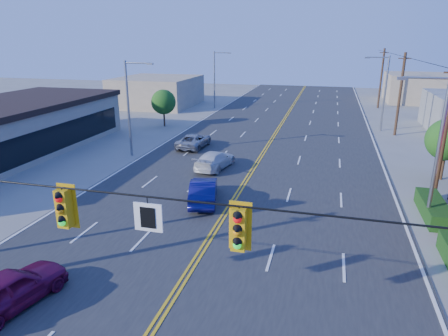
% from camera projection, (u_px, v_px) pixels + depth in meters
% --- Properties ---
extents(road, '(20.00, 120.00, 0.06)m').
position_uv_depth(road, '(251.00, 172.00, 30.23)').
color(road, '#2D2D30').
rests_on(road, ground).
extents(signal_span, '(24.32, 0.34, 9.00)m').
position_uv_depth(signal_span, '(103.00, 232.00, 10.37)').
color(signal_span, '#47301E').
rests_on(signal_span, ground).
extents(streetlight_se, '(2.55, 0.25, 8.00)m').
position_uv_depth(streetlight_se, '(435.00, 143.00, 20.70)').
color(streetlight_se, gray).
rests_on(streetlight_se, ground).
extents(streetlight_ne, '(2.55, 0.25, 8.00)m').
position_uv_depth(streetlight_ne, '(383.00, 89.00, 42.76)').
color(streetlight_ne, gray).
rests_on(streetlight_ne, ground).
extents(streetlight_sw, '(2.55, 0.25, 8.00)m').
position_uv_depth(streetlight_sw, '(130.00, 103.00, 33.31)').
color(streetlight_sw, gray).
rests_on(streetlight_sw, ground).
extents(streetlight_nw, '(2.55, 0.25, 8.00)m').
position_uv_depth(streetlight_nw, '(216.00, 76.00, 57.21)').
color(streetlight_nw, gray).
rests_on(streetlight_nw, ground).
extents(utility_pole_near, '(0.28, 0.28, 8.40)m').
position_uv_depth(utility_pole_near, '(445.00, 133.00, 24.13)').
color(utility_pole_near, '#47301E').
rests_on(utility_pole_near, ground).
extents(utility_pole_mid, '(0.28, 0.28, 8.40)m').
position_uv_depth(utility_pole_mid, '(400.00, 95.00, 40.68)').
color(utility_pole_mid, '#47301E').
rests_on(utility_pole_mid, ground).
extents(utility_pole_far, '(0.28, 0.28, 8.40)m').
position_uv_depth(utility_pole_far, '(381.00, 79.00, 57.23)').
color(utility_pole_far, '#47301E').
rests_on(utility_pole_far, ground).
extents(tree_kfc_rear, '(2.94, 2.94, 4.41)m').
position_uv_depth(tree_kfc_rear, '(447.00, 140.00, 27.88)').
color(tree_kfc_rear, '#47301E').
rests_on(tree_kfc_rear, ground).
extents(tree_west, '(2.80, 2.80, 4.20)m').
position_uv_depth(tree_west, '(163.00, 102.00, 45.41)').
color(tree_west, '#47301E').
rests_on(tree_west, ground).
extents(bld_west_far, '(11.00, 12.00, 4.20)m').
position_uv_depth(bld_west_far, '(157.00, 91.00, 60.20)').
color(bld_west_far, tan).
rests_on(bld_west_far, ground).
extents(bld_east_far, '(10.00, 10.00, 4.40)m').
position_uv_depth(bld_east_far, '(420.00, 88.00, 63.55)').
color(bld_east_far, tan).
rests_on(bld_east_far, ground).
extents(car_magenta, '(2.63, 4.65, 1.49)m').
position_uv_depth(car_magenta, '(10.00, 291.00, 14.82)').
color(car_magenta, maroon).
rests_on(car_magenta, ground).
extents(car_blue, '(2.60, 4.69, 1.47)m').
position_uv_depth(car_blue, '(203.00, 192.00, 24.46)').
color(car_blue, '#100E56').
rests_on(car_blue, ground).
extents(car_white, '(2.58, 4.86, 1.34)m').
position_uv_depth(car_white, '(215.00, 161.00, 30.89)').
color(car_white, silver).
rests_on(car_white, ground).
extents(car_silver, '(2.34, 4.76, 1.30)m').
position_uv_depth(car_silver, '(194.00, 141.00, 36.82)').
color(car_silver, '#9E9EA3').
rests_on(car_silver, ground).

